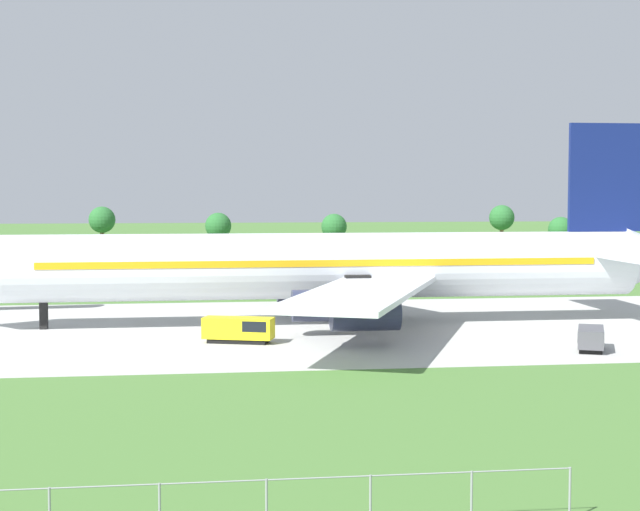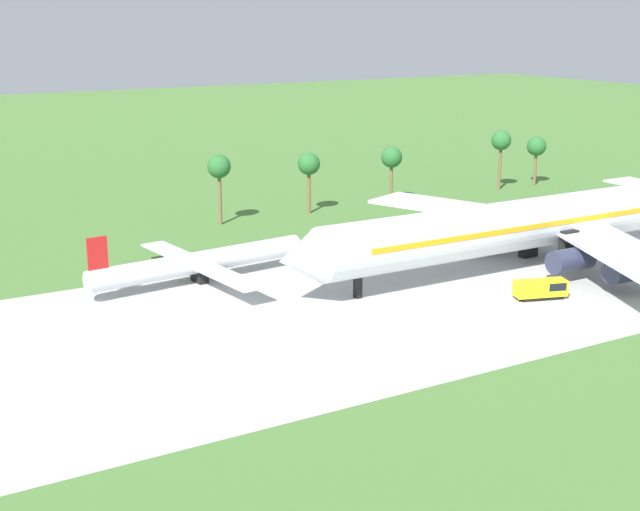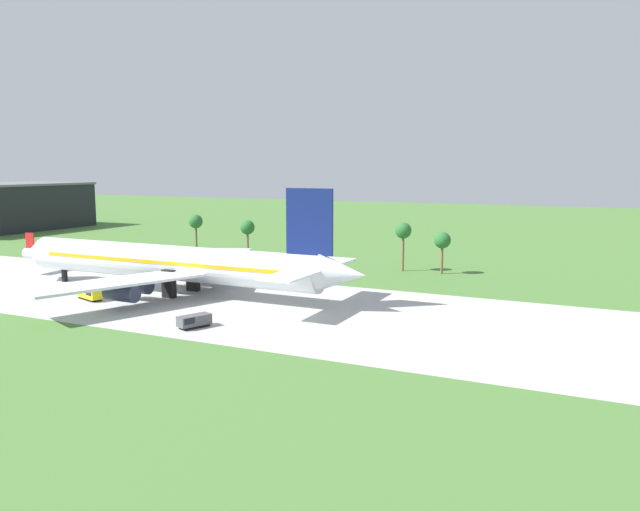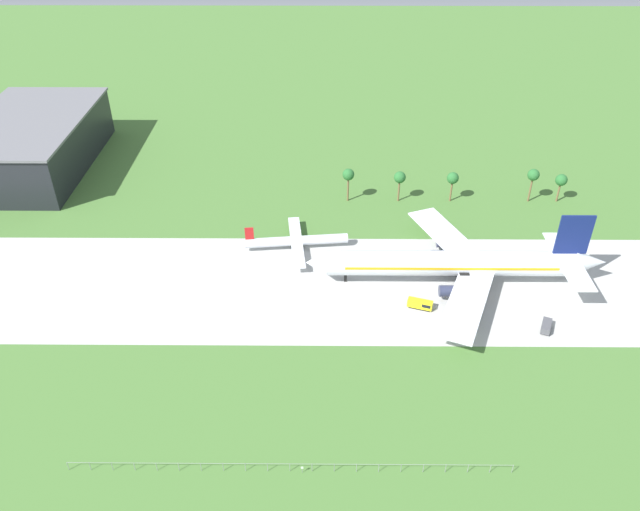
# 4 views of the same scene
# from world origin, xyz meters

# --- Properties ---
(jet_airliner) EXTENTS (75.18, 58.44, 19.67)m
(jet_airliner) POSITION_xyz_m (39.41, 2.32, 5.63)
(jet_airliner) COLOR silver
(jet_airliner) RESTS_ON ground_plane
(baggage_tug) EXTENTS (6.29, 3.75, 2.18)m
(baggage_tug) POSITION_xyz_m (29.41, -8.50, 1.19)
(baggage_tug) COLOR black
(baggage_tug) RESTS_ON ground_plane
(catering_van) EXTENTS (3.73, 5.23, 1.86)m
(catering_van) POSITION_xyz_m (57.26, -16.39, 1.03)
(catering_van) COLOR black
(catering_van) RESTS_ON ground_plane
(palm_tree_row) EXTENTS (68.46, 3.60, 10.88)m
(palm_tree_row) POSITION_xyz_m (47.00, 44.04, 8.07)
(palm_tree_row) COLOR brown
(palm_tree_row) RESTS_ON ground_plane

